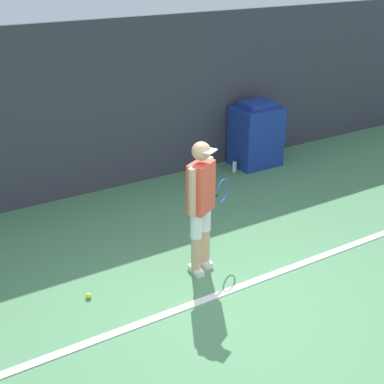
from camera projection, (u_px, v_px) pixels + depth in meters
ground_plane at (234, 307)px, 5.93m from camera, size 24.00×24.00×0.00m
back_wall at (97, 110)px, 8.27m from camera, size 24.00×0.10×2.69m
court_baseline at (220, 294)px, 6.15m from camera, size 21.60×0.10×0.01m
tennis_player at (201, 201)px, 6.25m from camera, size 0.85×0.53×1.67m
tennis_ball at (89, 296)px, 6.07m from camera, size 0.07×0.07×0.07m
covered_chair at (256, 135)px, 9.58m from camera, size 0.81×0.66×1.17m
water_bottle at (234, 166)px, 9.45m from camera, size 0.07×0.07×0.22m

